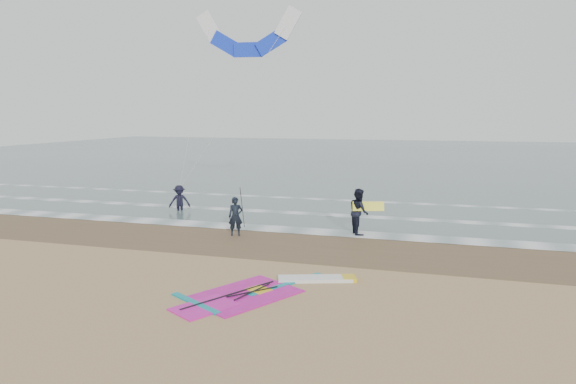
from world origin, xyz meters
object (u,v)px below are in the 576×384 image
(windsurf_rig, at_px, (266,290))
(person_standing, at_px, (236,216))
(person_walking, at_px, (359,212))
(person_wading, at_px, (179,195))
(surf_kite, at_px, (248,38))

(windsurf_rig, bearing_deg, person_standing, 118.65)
(windsurf_rig, bearing_deg, person_walking, 78.79)
(windsurf_rig, height_order, person_wading, person_wading)
(windsurf_rig, relative_size, person_walking, 2.50)
(person_standing, bearing_deg, windsurf_rig, -83.99)
(person_wading, bearing_deg, windsurf_rig, -73.38)
(windsurf_rig, xyz_separation_m, person_wading, (-8.19, 10.42, 0.82))
(person_walking, relative_size, surf_kite, 0.20)
(person_walking, bearing_deg, person_standing, 84.36)
(person_wading, distance_m, surf_kite, 9.25)
(person_standing, xyz_separation_m, person_walking, (4.89, 1.64, 0.16))
(surf_kite, bearing_deg, windsurf_rig, -68.04)
(person_walking, height_order, person_wading, person_walking)
(person_standing, bearing_deg, person_walking, -4.10)
(person_standing, xyz_separation_m, surf_kite, (-2.15, 7.51, 8.29))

